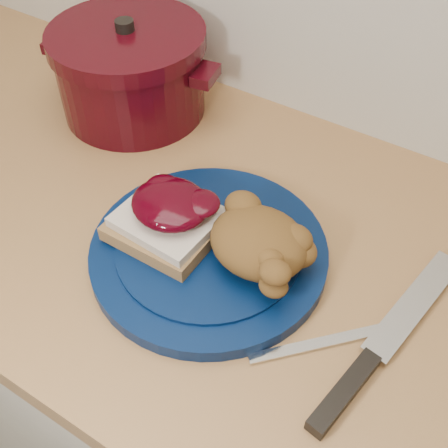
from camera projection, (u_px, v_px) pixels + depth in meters
The scene contains 8 objects.
base_cabinet at pixel (220, 394), 1.09m from camera, with size 4.00×0.60×0.86m, color beige.
plate at pixel (209, 252), 0.71m from camera, with size 0.30×0.30×0.02m, color #04173D.
sandwich at pixel (168, 216), 0.69m from camera, with size 0.13×0.11×0.06m.
stuffing_mound at pixel (259, 242), 0.66m from camera, with size 0.12×0.11×0.06m, color brown.
chef_knife at pixel (365, 366), 0.60m from camera, with size 0.07×0.30×0.02m.
butter_knife at pixel (321, 343), 0.63m from camera, with size 0.17×0.01×0.00m, color silver.
dutch_oven at pixel (131, 71), 0.88m from camera, with size 0.29×0.28×0.16m.
pepper_grinder at pixel (119, 47), 0.95m from camera, with size 0.07×0.07×0.12m.
Camera 1 is at (0.27, 1.08, 1.45)m, focal length 45.00 mm.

